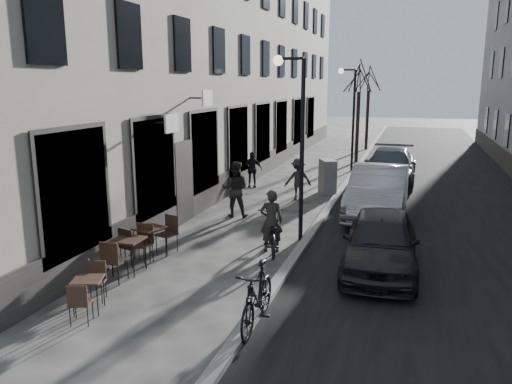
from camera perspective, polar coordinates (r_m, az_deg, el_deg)
The scene contains 22 objects.
ground at distance 8.95m, azimuth -3.60°, elevation -16.85°, with size 120.00×120.00×0.00m, color #3A3835.
road at distance 23.70m, azimuth 19.53°, elevation 1.02°, with size 7.30×60.00×0.00m, color black.
kerb at distance 23.82m, azimuth 10.75°, elevation 1.71°, with size 0.25×60.00×0.12m, color gray.
building_left at distance 25.63m, azimuth -3.17°, elevation 20.48°, with size 4.00×35.00×16.00m, color gray.
streetlamp_near at distance 13.67m, azimuth 4.62°, elevation 7.26°, with size 0.90×0.28×5.09m.
streetlamp_far at distance 25.48m, azimuth 10.74°, elevation 9.42°, with size 0.90×0.28×5.09m.
tree_near at distance 28.43m, azimuth 11.75°, elevation 12.69°, with size 2.40×2.40×5.70m.
tree_far at distance 34.40m, azimuth 12.81°, elevation 12.53°, with size 2.40×2.40×5.70m.
bistro_set_a at distance 10.38m, azimuth -18.61°, elevation -10.72°, with size 0.80×1.39×0.79m.
bistro_set_b at distance 12.12m, azimuth -14.33°, elevation -6.64°, with size 0.68×1.64×0.97m.
bistro_set_c at distance 12.94m, azimuth -12.03°, elevation -5.34°, with size 0.92×1.68×0.96m.
sign_board at distance 12.21m, azimuth -18.08°, elevation -6.84°, with size 0.53×0.74×1.18m.
utility_cabinet at distance 20.06m, azimuth 8.17°, elevation 1.69°, with size 0.51×0.93×1.40m, color slate.
bicycle at distance 13.17m, azimuth 1.75°, elevation -4.67°, with size 0.68×1.94×1.02m, color black.
cyclist_rider at distance 13.08m, azimuth 1.76°, elevation -3.31°, with size 0.61×0.40×1.67m, color #282622.
pedestrian_near at distance 16.51m, azimuth -2.40°, elevation 0.33°, with size 0.90×0.70×1.86m, color #272321.
pedestrian_mid at distance 18.99m, azimuth 4.83°, elevation 1.47°, with size 1.03×0.59×1.59m, color #2A2725.
pedestrian_far at distance 21.28m, azimuth -0.48°, elevation 2.59°, with size 0.89×0.37×1.52m, color black.
car_near at distance 12.16m, azimuth 14.09°, elevation -5.50°, with size 1.68×4.18×1.43m, color black.
car_mid at distance 17.10m, azimuth 13.82°, elevation 0.07°, with size 1.76×5.06×1.67m, color #9FA1A8.
car_far at distance 22.70m, azimuth 15.06°, elevation 2.81°, with size 2.16×5.32×1.54m, color #3A3F45.
moped at distance 9.22m, azimuth 0.13°, elevation -11.87°, with size 0.55×1.93×1.16m, color black.
Camera 1 is at (2.85, -7.28, 4.36)m, focal length 35.00 mm.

